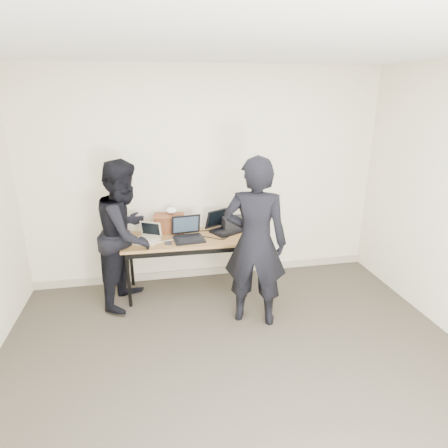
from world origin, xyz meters
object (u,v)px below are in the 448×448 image
object	(u,v)px
leather_satchel	(169,223)
equipment_box	(234,223)
desk	(186,242)
laptop_center	(188,234)
person_typist	(255,243)
person_observer	(126,234)
laptop_beige	(148,238)
laptop_right	(224,226)

from	to	relation	value
leather_satchel	equipment_box	world-z (taller)	leather_satchel
desk	equipment_box	bearing A→B (deg)	18.15
laptop_center	person_typist	world-z (taller)	person_typist
person_typist	equipment_box	bearing A→B (deg)	-67.35
leather_satchel	person_typist	bearing A→B (deg)	-41.06
desk	leather_satchel	size ratio (longest dim) A/B	3.95
laptop_center	person_typist	bearing A→B (deg)	-55.48
laptop_center	person_typist	xyz separation A→B (m)	(0.63, -0.72, 0.13)
person_typist	person_observer	size ratio (longest dim) A/B	1.06
equipment_box	person_typist	world-z (taller)	person_typist
equipment_box	laptop_center	bearing A→B (deg)	-159.47
equipment_box	leather_satchel	bearing A→B (deg)	177.48
laptop_beige	laptop_center	size ratio (longest dim) A/B	0.92
laptop_beige	equipment_box	bearing A→B (deg)	38.73
laptop_beige	laptop_right	distance (m)	0.96
desk	equipment_box	size ratio (longest dim) A/B	5.63
laptop_center	leather_satchel	distance (m)	0.34
laptop_right	person_typist	size ratio (longest dim) A/B	0.27
leather_satchel	desk	bearing A→B (deg)	-42.70
laptop_beige	person_typist	distance (m)	1.33
person_observer	laptop_beige	bearing A→B (deg)	-54.60
equipment_box	desk	bearing A→B (deg)	-163.06
laptop_beige	laptop_center	bearing A→B (deg)	25.81
leather_satchel	person_observer	size ratio (longest dim) A/B	0.22
laptop_right	equipment_box	bearing A→B (deg)	-10.21
laptop_center	leather_satchel	size ratio (longest dim) A/B	1.01
laptop_beige	equipment_box	size ratio (longest dim) A/B	1.31
laptop_center	person_observer	size ratio (longest dim) A/B	0.23
laptop_right	desk	bearing A→B (deg)	168.81
laptop_center	laptop_right	size ratio (longest dim) A/B	0.79
desk	leather_satchel	bearing A→B (deg)	129.58
leather_satchel	person_observer	world-z (taller)	person_observer
laptop_beige	laptop_center	xyz separation A→B (m)	(0.47, -0.01, 0.02)
laptop_center	laptop_beige	bearing A→B (deg)	171.88
leather_satchel	person_observer	bearing A→B (deg)	-139.51
desk	person_observer	bearing A→B (deg)	-171.93
laptop_center	person_typist	size ratio (longest dim) A/B	0.21
laptop_beige	laptop_right	size ratio (longest dim) A/B	0.72
leather_satchel	equipment_box	xyz separation A→B (m)	(0.81, -0.04, -0.05)
equipment_box	person_observer	bearing A→B (deg)	-168.22
desk	laptop_right	size ratio (longest dim) A/B	3.10
laptop_right	leather_satchel	world-z (taller)	laptop_right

